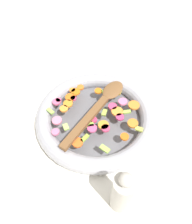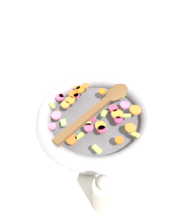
{
  "view_description": "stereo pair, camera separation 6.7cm",
  "coord_description": "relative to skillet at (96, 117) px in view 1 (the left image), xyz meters",
  "views": [
    {
      "loc": [
        0.41,
        0.07,
        0.58
      ],
      "look_at": [
        0.0,
        0.0,
        0.05
      ],
      "focal_mm": 35.0,
      "sensor_mm": 36.0,
      "label": 1
    },
    {
      "loc": [
        0.39,
        0.14,
        0.58
      ],
      "look_at": [
        0.0,
        0.0,
        0.05
      ],
      "focal_mm": 35.0,
      "sensor_mm": 36.0,
      "label": 2
    }
  ],
  "objects": [
    {
      "name": "pepper_mill",
      "position": [
        0.24,
        0.1,
        0.05
      ],
      "size": [
        0.05,
        0.05,
        0.17
      ],
      "color": "#B2ADA3",
      "rests_on": "ground_plane"
    },
    {
      "name": "chopped_vegetables",
      "position": [
        0.0,
        -0.0,
        0.03
      ],
      "size": [
        0.25,
        0.3,
        0.01
      ],
      "color": "orange",
      "rests_on": "skillet"
    },
    {
      "name": "skillet",
      "position": [
        0.0,
        0.0,
        0.0
      ],
      "size": [
        0.38,
        0.38,
        0.05
      ],
      "color": "slate",
      "rests_on": "ground_plane"
    },
    {
      "name": "wooden_spoon",
      "position": [
        -0.02,
        0.01,
        0.04
      ],
      "size": [
        0.3,
        0.16,
        0.01
      ],
      "color": "brown",
      "rests_on": "chopped_vegetables"
    },
    {
      "name": "ground_plane",
      "position": [
        0.0,
        0.0,
        -0.02
      ],
      "size": [
        4.0,
        4.0,
        0.0
      ],
      "primitive_type": "plane",
      "color": "silver"
    }
  ]
}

